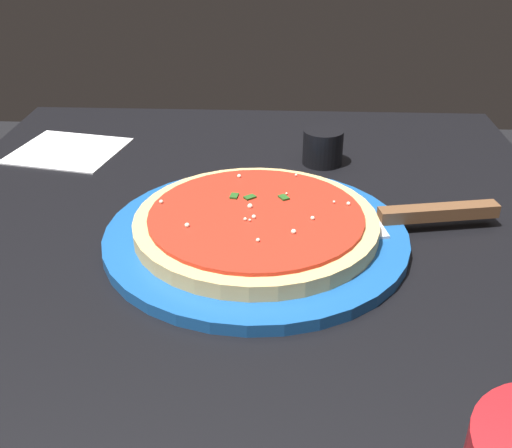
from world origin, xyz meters
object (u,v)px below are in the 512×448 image
object	(u,v)px
cup_small_sauce	(323,147)
napkin_loose_left	(68,151)
pizza	(256,222)
pizza_server	(402,216)
serving_plate	(256,236)

from	to	relation	value
cup_small_sauce	napkin_loose_left	xyz separation A→B (m)	(0.02, 0.35, -0.02)
pizza	pizza_server	size ratio (longest dim) A/B	1.11
pizza	napkin_loose_left	bearing A→B (deg)	49.54
napkin_loose_left	cup_small_sauce	bearing A→B (deg)	-94.06
serving_plate	cup_small_sauce	distance (m)	0.22
serving_plate	pizza_server	world-z (taller)	pizza_server
cup_small_sauce	napkin_loose_left	distance (m)	0.35
serving_plate	pizza	size ratio (longest dim) A/B	1.25
serving_plate	cup_small_sauce	size ratio (longest dim) A/B	5.92
serving_plate	cup_small_sauce	world-z (taller)	cup_small_sauce
pizza_server	napkin_loose_left	bearing A→B (deg)	64.40
serving_plate	pizza	bearing A→B (deg)	2.11
serving_plate	pizza	world-z (taller)	pizza
serving_plate	pizza_server	bearing A→B (deg)	-79.26
napkin_loose_left	serving_plate	bearing A→B (deg)	-130.46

